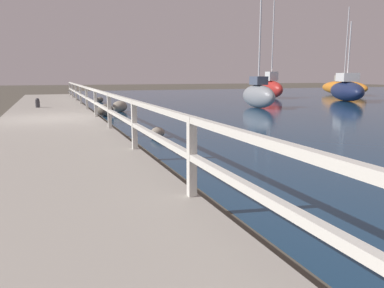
% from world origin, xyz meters
% --- Properties ---
extents(ground_plane, '(120.00, 120.00, 0.00)m').
position_xyz_m(ground_plane, '(0.00, 0.00, 0.00)').
color(ground_plane, '#4C473D').
extents(dock_walkway, '(3.33, 36.00, 0.25)m').
position_xyz_m(dock_walkway, '(0.00, 0.00, 0.13)').
color(dock_walkway, '#9E998E').
rests_on(dock_walkway, ground).
extents(railing, '(0.10, 32.50, 0.99)m').
position_xyz_m(railing, '(1.57, -0.00, 0.93)').
color(railing, silver).
rests_on(railing, dock_walkway).
extents(boulder_downstream, '(0.39, 0.35, 0.30)m').
position_xyz_m(boulder_downstream, '(2.80, -3.82, 0.15)').
color(boulder_downstream, gray).
rests_on(boulder_downstream, ground).
extents(boulder_mid_strip, '(0.45, 0.41, 0.34)m').
position_xyz_m(boulder_mid_strip, '(3.14, 11.24, 0.17)').
color(boulder_mid_strip, '#666056').
rests_on(boulder_mid_strip, ground).
extents(boulder_far_strip, '(0.70, 0.63, 0.52)m').
position_xyz_m(boulder_far_strip, '(2.24, 2.44, 0.26)').
color(boulder_far_strip, '#666056').
rests_on(boulder_far_strip, ground).
extents(boulder_near_dock, '(0.71, 0.64, 0.53)m').
position_xyz_m(boulder_near_dock, '(3.17, 4.13, 0.27)').
color(boulder_near_dock, gray).
rests_on(boulder_near_dock, ground).
extents(mooring_bollard, '(0.20, 0.20, 0.44)m').
position_xyz_m(mooring_bollard, '(-0.49, 5.03, 0.47)').
color(mooring_bollard, '#333338').
rests_on(mooring_bollard, dock_walkway).
extents(sailboat_red, '(1.30, 3.32, 7.25)m').
position_xyz_m(sailboat_red, '(16.19, 11.27, 0.79)').
color(sailboat_red, red).
rests_on(sailboat_red, water_surface).
extents(sailboat_orange, '(1.39, 5.55, 7.53)m').
position_xyz_m(sailboat_orange, '(24.65, 12.72, 0.72)').
color(sailboat_orange, orange).
rests_on(sailboat_orange, water_surface).
extents(sailboat_gray, '(1.04, 3.16, 6.25)m').
position_xyz_m(sailboat_gray, '(10.57, 3.78, 0.71)').
color(sailboat_gray, gray).
rests_on(sailboat_gray, water_surface).
extents(sailboat_navy, '(3.45, 5.30, 5.25)m').
position_xyz_m(sailboat_navy, '(19.06, 6.41, 0.76)').
color(sailboat_navy, '#192347').
rests_on(sailboat_navy, water_surface).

